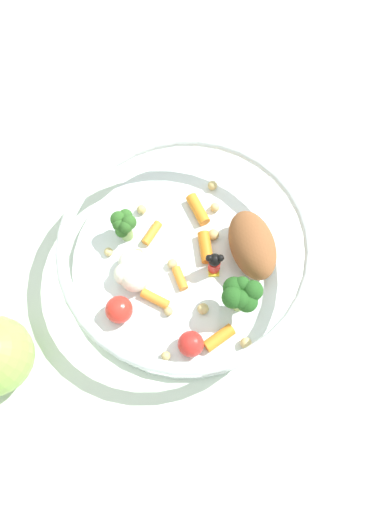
# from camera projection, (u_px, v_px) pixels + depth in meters

# --- Properties ---
(ground_plane) EXTENTS (2.40, 2.40, 0.00)m
(ground_plane) POSITION_uv_depth(u_px,v_px,m) (187.00, 266.00, 0.54)
(ground_plane) COLOR silver
(food_container) EXTENTS (0.25, 0.25, 0.06)m
(food_container) POSITION_uv_depth(u_px,v_px,m) (194.00, 258.00, 0.50)
(food_container) COLOR white
(food_container) RESTS_ON ground_plane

